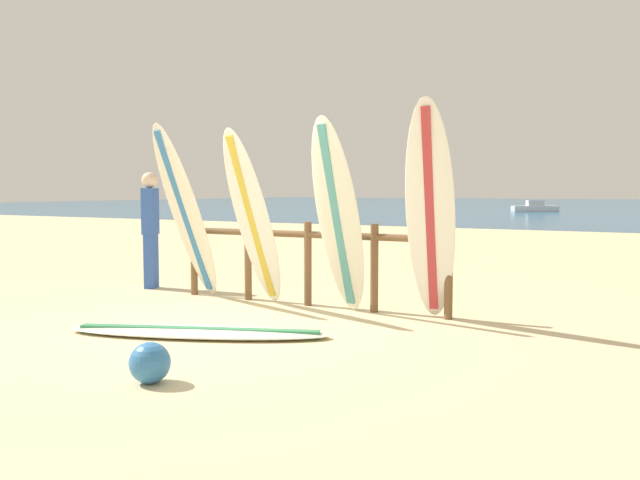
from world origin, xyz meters
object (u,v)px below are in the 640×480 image
(surfboard_leaning_far_left, at_px, (186,213))
(beach_ball, at_px, (150,363))
(surfboard_rack, at_px, (308,253))
(surfboard_leaning_center, at_px, (430,213))
(surfboard_leaning_center_left, at_px, (338,216))
(surfboard_leaning_left, at_px, (253,219))
(beachgoer_standing, at_px, (150,225))
(surfboard_lying_on_sand, at_px, (198,332))
(small_boat_offshore, at_px, (535,207))

(surfboard_leaning_far_left, relative_size, beach_ball, 7.36)
(surfboard_rack, relative_size, surfboard_leaning_center, 1.55)
(surfboard_leaning_center_left, bearing_deg, beach_ball, -89.29)
(surfboard_leaning_center, relative_size, beach_ball, 7.73)
(surfboard_leaning_left, relative_size, surfboard_leaning_center_left, 0.95)
(beachgoer_standing, bearing_deg, surfboard_rack, -3.37)
(surfboard_leaning_left, relative_size, surfboard_lying_on_sand, 0.81)
(surfboard_leaning_left, height_order, surfboard_leaning_center, surfboard_leaning_center)
(small_boat_offshore, bearing_deg, surfboard_rack, -83.13)
(small_boat_offshore, distance_m, beach_ball, 40.00)
(small_boat_offshore, bearing_deg, surfboard_leaning_center, -80.71)
(surfboard_rack, height_order, surfboard_leaning_center, surfboard_leaning_center)
(surfboard_leaning_center_left, distance_m, surfboard_lying_on_sand, 2.03)
(surfboard_rack, height_order, surfboard_leaning_left, surfboard_leaning_left)
(surfboard_rack, xyz_separation_m, surfboard_leaning_center, (1.62, -0.28, 0.52))
(surfboard_leaning_center, distance_m, small_boat_offshore, 37.17)
(surfboard_leaning_center, bearing_deg, surfboard_leaning_far_left, -178.34)
(beachgoer_standing, distance_m, small_boat_offshore, 36.28)
(surfboard_leaning_center, bearing_deg, surfboard_lying_on_sand, -136.55)
(surfboard_lying_on_sand, distance_m, beachgoer_standing, 3.37)
(surfboard_leaning_center_left, xyz_separation_m, small_boat_offshore, (-4.94, 36.69, -0.83))
(surfboard_leaning_far_left, bearing_deg, beachgoer_standing, 154.09)
(surfboard_leaning_center_left, bearing_deg, surfboard_leaning_left, -172.50)
(beachgoer_standing, bearing_deg, surfboard_leaning_center, -5.90)
(surfboard_rack, height_order, surfboard_lying_on_sand, surfboard_rack)
(surfboard_leaning_center, height_order, beach_ball, surfboard_leaning_center)
(surfboard_leaning_far_left, relative_size, surfboard_leaning_center_left, 1.00)
(surfboard_rack, height_order, beachgoer_standing, beachgoer_standing)
(surfboard_leaning_far_left, bearing_deg, surfboard_rack, 13.73)
(surfboard_rack, xyz_separation_m, beachgoer_standing, (-2.63, 0.15, 0.27))
(small_boat_offshore, bearing_deg, surfboard_leaning_left, -83.95)
(surfboard_leaning_far_left, distance_m, beach_ball, 3.74)
(surfboard_leaning_left, relative_size, surfboard_leaning_center, 0.90)
(surfboard_leaning_center_left, distance_m, surfboard_leaning_center, 1.06)
(beachgoer_standing, bearing_deg, surfboard_leaning_center_left, -8.26)
(surfboard_leaning_left, height_order, surfboard_lying_on_sand, surfboard_leaning_left)
(surfboard_rack, bearing_deg, surfboard_leaning_center_left, -28.77)
(surfboard_leaning_far_left, distance_m, surfboard_lying_on_sand, 2.35)
(small_boat_offshore, xyz_separation_m, beach_ball, (4.98, -39.69, -0.11))
(surfboard_lying_on_sand, height_order, beach_ball, beach_ball)
(surfboard_rack, height_order, surfboard_leaning_center_left, surfboard_leaning_center_left)
(surfboard_leaning_center, relative_size, surfboard_lying_on_sand, 0.89)
(surfboard_leaning_far_left, bearing_deg, surfboard_lying_on_sand, -46.94)
(surfboard_leaning_left, height_order, beach_ball, surfboard_leaning_left)
(surfboard_leaning_far_left, height_order, small_boat_offshore, surfboard_leaning_far_left)
(surfboard_leaning_left, bearing_deg, surfboard_leaning_center_left, 7.50)
(surfboard_lying_on_sand, relative_size, beachgoer_standing, 1.58)
(surfboard_rack, relative_size, surfboard_leaning_far_left, 1.63)
(small_boat_offshore, height_order, beach_ball, small_boat_offshore)
(small_boat_offshore, bearing_deg, surfboard_leaning_center_left, -82.33)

